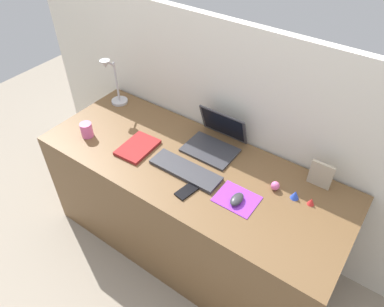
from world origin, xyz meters
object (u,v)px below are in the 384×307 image
(laptop, at_px, (216,139))
(toy_figurine_pink, at_px, (275,186))
(cell_phone, at_px, (187,191))
(picture_frame, at_px, (321,175))
(keyboard, at_px, (185,170))
(notebook_pad, at_px, (138,147))
(toy_figurine_blue, at_px, (295,195))
(toy_figurine_red, at_px, (311,201))
(desk_lamp, at_px, (113,83))
(coffee_mug, at_px, (87,130))
(mouse, at_px, (237,199))

(laptop, xyz_separation_m, toy_figurine_pink, (0.44, -0.12, -0.03))
(cell_phone, height_order, picture_frame, picture_frame)
(laptop, xyz_separation_m, keyboard, (-0.02, -0.28, -0.04))
(notebook_pad, height_order, toy_figurine_blue, toy_figurine_blue)
(picture_frame, bearing_deg, toy_figurine_red, -82.58)
(toy_figurine_pink, bearing_deg, desk_lamp, 175.53)
(cell_phone, bearing_deg, laptop, 111.35)
(desk_lamp, relative_size, toy_figurine_blue, 7.19)
(desk_lamp, xyz_separation_m, toy_figurine_blue, (1.33, -0.09, -0.14))
(toy_figurine_blue, bearing_deg, laptop, 168.09)
(toy_figurine_blue, xyz_separation_m, toy_figurine_pink, (-0.11, -0.00, 0.00))
(cell_phone, height_order, coffee_mug, coffee_mug)
(desk_lamp, relative_size, picture_frame, 2.33)
(mouse, distance_m, toy_figurine_blue, 0.30)
(laptop, bearing_deg, toy_figurine_pink, -15.05)
(keyboard, relative_size, notebook_pad, 1.71)
(laptop, bearing_deg, picture_frame, 3.78)
(cell_phone, distance_m, toy_figurine_red, 0.62)
(toy_figurine_blue, height_order, toy_figurine_red, toy_figurine_blue)
(laptop, height_order, notebook_pad, laptop)
(toy_figurine_red, distance_m, toy_figurine_pink, 0.19)
(desk_lamp, distance_m, picture_frame, 1.40)
(desk_lamp, relative_size, toy_figurine_pink, 7.07)
(notebook_pad, height_order, picture_frame, picture_frame)
(laptop, bearing_deg, keyboard, -93.55)
(keyboard, height_order, toy_figurine_blue, toy_figurine_blue)
(laptop, distance_m, toy_figurine_pink, 0.45)
(mouse, distance_m, toy_figurine_pink, 0.22)
(picture_frame, bearing_deg, toy_figurine_pink, -137.39)
(mouse, xyz_separation_m, toy_figurine_red, (0.31, 0.20, -0.00))
(picture_frame, bearing_deg, coffee_mug, -162.32)
(desk_lamp, bearing_deg, laptop, 1.61)
(laptop, distance_m, notebook_pad, 0.46)
(laptop, bearing_deg, mouse, -43.84)
(cell_phone, distance_m, toy_figurine_pink, 0.46)
(keyboard, bearing_deg, coffee_mug, -172.07)
(notebook_pad, height_order, toy_figurine_pink, toy_figurine_pink)
(picture_frame, height_order, toy_figurine_blue, picture_frame)
(keyboard, xyz_separation_m, cell_phone, (0.09, -0.11, -0.01))
(keyboard, relative_size, mouse, 4.27)
(keyboard, bearing_deg, picture_frame, 27.04)
(laptop, relative_size, desk_lamp, 0.86)
(coffee_mug, bearing_deg, picture_frame, 17.68)
(picture_frame, relative_size, toy_figurine_pink, 3.04)
(notebook_pad, relative_size, toy_figurine_red, 6.03)
(picture_frame, bearing_deg, notebook_pad, -161.26)
(picture_frame, distance_m, coffee_mug, 1.36)
(mouse, xyz_separation_m, desk_lamp, (-1.11, 0.29, 0.14))
(desk_lamp, height_order, toy_figurine_blue, desk_lamp)
(toy_figurine_blue, bearing_deg, picture_frame, 67.93)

